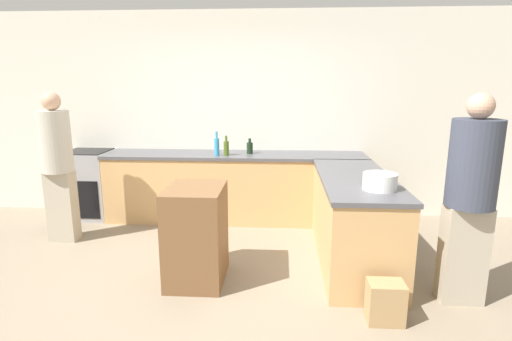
% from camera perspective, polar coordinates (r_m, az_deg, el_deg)
% --- Properties ---
extents(ground_plane, '(14.00, 14.00, 0.00)m').
position_cam_1_polar(ground_plane, '(3.68, -6.38, -16.56)').
color(ground_plane, gray).
extents(wall_back, '(8.00, 0.06, 2.70)m').
position_cam_1_polar(wall_back, '(5.43, -2.70, 7.86)').
color(wall_back, silver).
rests_on(wall_back, ground_plane).
extents(counter_back, '(3.35, 0.65, 0.89)m').
position_cam_1_polar(counter_back, '(5.25, -3.00, -2.34)').
color(counter_back, tan).
rests_on(counter_back, ground_plane).
extents(counter_peninsula, '(0.69, 1.80, 0.89)m').
position_cam_1_polar(counter_peninsula, '(4.14, 13.75, -6.78)').
color(counter_peninsula, tan).
rests_on(counter_peninsula, ground_plane).
extents(range_oven, '(0.59, 0.59, 0.90)m').
position_cam_1_polar(range_oven, '(5.83, -22.68, -1.78)').
color(range_oven, '#99999E').
rests_on(range_oven, ground_plane).
extents(island_table, '(0.50, 0.63, 0.88)m').
position_cam_1_polar(island_table, '(3.69, -8.53, -9.02)').
color(island_table, brown).
rests_on(island_table, ground_plane).
extents(mixing_bowl, '(0.29, 0.29, 0.14)m').
position_cam_1_polar(mixing_bowl, '(3.56, 17.28, -1.50)').
color(mixing_bowl, white).
rests_on(mixing_bowl, counter_peninsula).
extents(olive_oil_bottle, '(0.07, 0.07, 0.25)m').
position_cam_1_polar(olive_oil_bottle, '(5.02, -4.27, 3.28)').
color(olive_oil_bottle, '#475B1E').
rests_on(olive_oil_bottle, counter_back).
extents(wine_bottle_dark, '(0.08, 0.08, 0.20)m').
position_cam_1_polar(wine_bottle_dark, '(5.14, -0.90, 3.29)').
color(wine_bottle_dark, black).
rests_on(wine_bottle_dark, counter_back).
extents(dish_soap_bottle, '(0.06, 0.06, 0.30)m').
position_cam_1_polar(dish_soap_bottle, '(5.01, -5.63, 3.49)').
color(dish_soap_bottle, '#338CBF').
rests_on(dish_soap_bottle, counter_back).
extents(person_by_range, '(0.33, 0.33, 1.69)m').
position_cam_1_polar(person_by_range, '(4.95, -26.49, 1.06)').
color(person_by_range, '#ADA38E').
rests_on(person_by_range, ground_plane).
extents(person_at_peninsula, '(0.38, 0.38, 1.71)m').
position_cam_1_polar(person_at_peninsula, '(3.58, 28.27, -2.97)').
color(person_at_peninsula, '#ADA38E').
rests_on(person_at_peninsula, ground_plane).
extents(paper_bag, '(0.27, 0.20, 0.32)m').
position_cam_1_polar(paper_bag, '(3.32, 17.99, -17.45)').
color(paper_bag, '#A88456').
rests_on(paper_bag, ground_plane).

